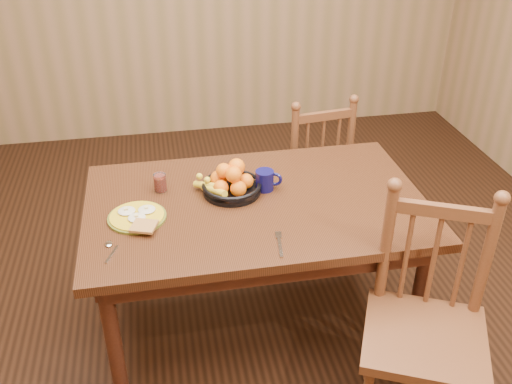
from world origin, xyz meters
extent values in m
cube|color=black|center=(0.00, 0.00, 0.00)|extent=(4.50, 5.00, 0.01)
cube|color=black|center=(0.00, 0.00, 0.73)|extent=(1.60, 1.00, 0.04)
cube|color=#32160E|center=(0.00, 0.42, 0.65)|extent=(1.40, 0.04, 0.10)
cube|color=#32160E|center=(0.00, -0.42, 0.65)|extent=(1.40, 0.04, 0.10)
cube|color=#32160E|center=(0.72, 0.00, 0.65)|extent=(0.04, 0.84, 0.10)
cube|color=#32160E|center=(-0.72, 0.00, 0.65)|extent=(0.04, 0.84, 0.10)
cylinder|color=#32160E|center=(-0.70, -0.40, 0.35)|extent=(0.07, 0.07, 0.70)
cylinder|color=#32160E|center=(0.70, -0.40, 0.35)|extent=(0.07, 0.07, 0.70)
cylinder|color=#32160E|center=(-0.70, 0.40, 0.35)|extent=(0.07, 0.07, 0.70)
cylinder|color=#32160E|center=(0.70, 0.40, 0.35)|extent=(0.07, 0.07, 0.70)
cube|color=#4F2F17|center=(0.49, 0.81, 0.44)|extent=(0.48, 0.47, 0.04)
cylinder|color=#4F2F17|center=(0.65, 1.00, 0.21)|extent=(0.04, 0.04, 0.43)
cylinder|color=#4F2F17|center=(0.29, 0.96, 0.21)|extent=(0.04, 0.04, 0.43)
cylinder|color=#4F2F17|center=(0.69, 0.67, 0.21)|extent=(0.04, 0.04, 0.43)
cylinder|color=#4F2F17|center=(0.34, 0.62, 0.21)|extent=(0.04, 0.04, 0.43)
cylinder|color=#4F2F17|center=(0.69, 0.65, 0.70)|extent=(0.04, 0.04, 0.51)
cylinder|color=#4F2F17|center=(0.34, 0.60, 0.70)|extent=(0.04, 0.04, 0.51)
cylinder|color=#4F2F17|center=(0.52, 0.63, 0.65)|extent=(0.02, 0.02, 0.40)
cube|color=#4F2F17|center=(0.52, 0.63, 0.88)|extent=(0.36, 0.07, 0.05)
cube|color=#4F2F17|center=(0.55, -0.75, 0.49)|extent=(0.63, 0.62, 0.04)
cylinder|color=#4F2F17|center=(0.45, -0.50, 0.24)|extent=(0.04, 0.04, 0.47)
cylinder|color=#4F2F17|center=(0.81, -0.66, 0.24)|extent=(0.04, 0.04, 0.47)
cylinder|color=#4F2F17|center=(0.46, -0.48, 0.78)|extent=(0.05, 0.05, 0.57)
cylinder|color=#4F2F17|center=(0.82, -0.64, 0.78)|extent=(0.05, 0.05, 0.57)
cylinder|color=#4F2F17|center=(0.64, -0.56, 0.72)|extent=(0.02, 0.02, 0.44)
cube|color=#4F2F17|center=(0.64, -0.56, 0.97)|extent=(0.37, 0.20, 0.05)
cylinder|color=#59601E|center=(-0.56, -0.05, 0.76)|extent=(0.26, 0.26, 0.01)
cylinder|color=gold|center=(-0.56, -0.05, 0.76)|extent=(0.24, 0.24, 0.01)
ellipsoid|color=silver|center=(-0.60, -0.01, 0.77)|extent=(0.08, 0.08, 0.01)
cube|color=#F2E08C|center=(-0.60, -0.01, 0.79)|extent=(0.02, 0.02, 0.01)
ellipsoid|color=silver|center=(-0.51, -0.02, 0.77)|extent=(0.08, 0.08, 0.01)
cube|color=#F2E08C|center=(-0.51, -0.02, 0.79)|extent=(0.02, 0.02, 0.01)
ellipsoid|color=silver|center=(-0.56, -0.08, 0.77)|extent=(0.08, 0.08, 0.01)
cube|color=#F2E08C|center=(-0.56, -0.08, 0.79)|extent=(0.02, 0.02, 0.01)
cube|color=brown|center=(-0.53, -0.15, 0.78)|extent=(0.13, 0.13, 0.01)
cube|color=silver|center=(0.03, -0.38, 0.75)|extent=(0.03, 0.15, 0.00)
cube|color=silver|center=(0.04, -0.29, 0.75)|extent=(0.03, 0.05, 0.00)
cube|color=silver|center=(-0.66, -0.30, 0.75)|extent=(0.05, 0.12, 0.00)
ellipsoid|color=silver|center=(-0.68, -0.23, 0.76)|extent=(0.03, 0.04, 0.01)
cylinder|color=#0B0B3E|center=(0.06, 0.10, 0.80)|extent=(0.09, 0.09, 0.10)
torus|color=#0B0B3E|center=(0.11, 0.10, 0.80)|extent=(0.07, 0.04, 0.07)
cylinder|color=black|center=(0.06, 0.10, 0.85)|extent=(0.08, 0.08, 0.00)
cylinder|color=silver|center=(-0.44, 0.18, 0.80)|extent=(0.06, 0.06, 0.09)
cylinder|color=maroon|center=(-0.44, 0.18, 0.79)|extent=(0.05, 0.05, 0.07)
cylinder|color=black|center=(-0.10, 0.10, 0.76)|extent=(0.28, 0.28, 0.02)
torus|color=black|center=(-0.10, 0.10, 0.80)|extent=(0.29, 0.29, 0.02)
cylinder|color=black|center=(-0.10, 0.10, 0.75)|extent=(0.10, 0.10, 0.01)
sphere|color=orange|center=(-0.03, 0.10, 0.81)|extent=(0.07, 0.07, 0.07)
sphere|color=orange|center=(-0.08, 0.17, 0.81)|extent=(0.08, 0.08, 0.08)
sphere|color=orange|center=(-0.16, 0.14, 0.81)|extent=(0.08, 0.08, 0.08)
sphere|color=orange|center=(-0.16, 0.06, 0.81)|extent=(0.07, 0.07, 0.07)
sphere|color=orange|center=(-0.08, 0.03, 0.81)|extent=(0.08, 0.08, 0.08)
sphere|color=orange|center=(-0.07, 0.13, 0.87)|extent=(0.08, 0.08, 0.08)
sphere|color=orange|center=(-0.14, 0.11, 0.87)|extent=(0.07, 0.07, 0.07)
sphere|color=orange|center=(-0.10, 0.06, 0.87)|extent=(0.08, 0.08, 0.08)
cylinder|color=yellow|center=(-0.19, 0.06, 0.80)|extent=(0.10, 0.17, 0.07)
cylinder|color=yellow|center=(-0.21, 0.11, 0.80)|extent=(0.14, 0.15, 0.07)
camera|label=1|loc=(-0.42, -2.26, 2.17)|focal=40.00mm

